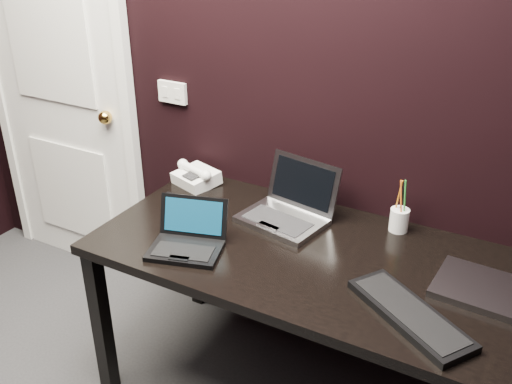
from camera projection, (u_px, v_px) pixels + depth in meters
The scene contains 11 objects.
wall_back at pixel (296, 70), 2.30m from camera, with size 4.00×4.00×0.00m, color black.
door at pixel (59, 87), 2.98m from camera, with size 0.99×0.10×2.14m.
wall_switch at pixel (172, 92), 2.64m from camera, with size 0.15×0.02×0.10m.
desk at pixel (317, 272), 2.14m from camera, with size 1.70×0.80×0.74m.
netbook at pixel (188, 240), 2.13m from camera, with size 0.32×0.30×0.17m.
silver_laptop at pixel (288, 210), 2.32m from camera, with size 0.38×0.35×0.23m.
ext_keyboard at pixel (409, 314), 1.78m from camera, with size 0.45×0.37×0.03m.
closed_laptop at pixel (490, 291), 1.89m from camera, with size 0.36×0.27×0.02m.
desk_phone at pixel (196, 176), 2.62m from camera, with size 0.23×0.21×0.11m.
mobile_phone at pixel (170, 205), 2.39m from camera, with size 0.05×0.04×0.08m.
pen_cup at pixel (399, 219), 2.24m from camera, with size 0.10×0.10×0.22m.
Camera 1 is at (0.96, -0.27, 1.89)m, focal length 40.00 mm.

